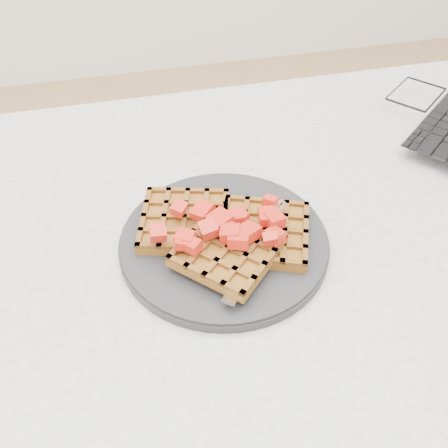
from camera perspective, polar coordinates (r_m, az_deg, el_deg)
The scene contains 5 objects.
table at distance 0.76m, azimuth 4.02°, elevation -7.19°, with size 1.20×0.80×0.75m.
plate at distance 0.65m, azimuth 0.00°, elevation -2.03°, with size 0.27×0.27×0.02m, color black.
waffles at distance 0.64m, azimuth 0.10°, elevation -1.06°, with size 0.24×0.22×0.03m.
strawberry_pile at distance 0.62m, azimuth 0.00°, elevation 0.93°, with size 0.15×0.15×0.02m, color #A80900, non-canonical shape.
fork at distance 0.62m, azimuth 3.95°, elevation -2.76°, with size 0.02×0.18×0.02m, color silver, non-canonical shape.
Camera 1 is at (-0.16, -0.45, 1.23)m, focal length 40.00 mm.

